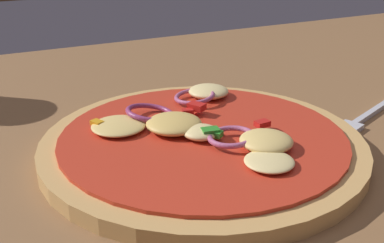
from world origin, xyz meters
TOP-DOWN VIEW (x-y plane):
  - dining_table at (0.00, 0.00)m, footprint 1.32×0.80m
  - pizza at (-0.05, -0.02)m, footprint 0.27×0.27m
  - fork at (0.12, -0.03)m, footprint 0.16×0.07m

SIDE VIEW (x-z plane):
  - dining_table at x=0.00m, z-range 0.00..0.03m
  - fork at x=0.12m, z-range 0.03..0.04m
  - pizza at x=-0.05m, z-range 0.03..0.06m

